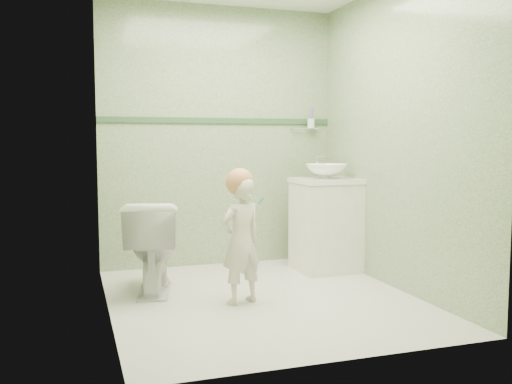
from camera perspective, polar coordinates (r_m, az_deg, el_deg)
name	(u,v)px	position (r m, az deg, el deg)	size (l,w,h in m)	color
ground	(262,299)	(4.24, 0.65, -10.75)	(2.50, 2.50, 0.00)	beige
room_shell	(263,136)	(4.07, 0.66, 5.71)	(2.50, 2.54, 2.40)	gray
trim_stripe	(219,121)	(5.26, -3.74, 7.23)	(2.20, 0.02, 0.05)	#2F4F31
vanity	(326,226)	(5.10, 7.07, -3.45)	(0.52, 0.50, 0.80)	white
counter	(326,181)	(5.05, 7.12, 1.15)	(0.54, 0.52, 0.04)	white
basin	(326,171)	(5.05, 7.13, 2.10)	(0.37, 0.37, 0.13)	white
faucet	(318,161)	(5.21, 6.27, 3.09)	(0.03, 0.13, 0.18)	silver
cup_holder	(310,123)	(5.50, 5.52, 6.95)	(0.26, 0.07, 0.21)	silver
toilet	(153,246)	(4.41, -10.43, -5.42)	(0.40, 0.70, 0.71)	white
toddler	(241,241)	(4.02, -1.54, -4.97)	(0.33, 0.22, 0.91)	beige
hair_cap	(240,182)	(4.00, -1.66, 1.00)	(0.20, 0.20, 0.20)	#C17B4F
teal_toothbrush	(260,200)	(3.93, 0.40, -0.84)	(0.10, 0.14, 0.08)	#1B987A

